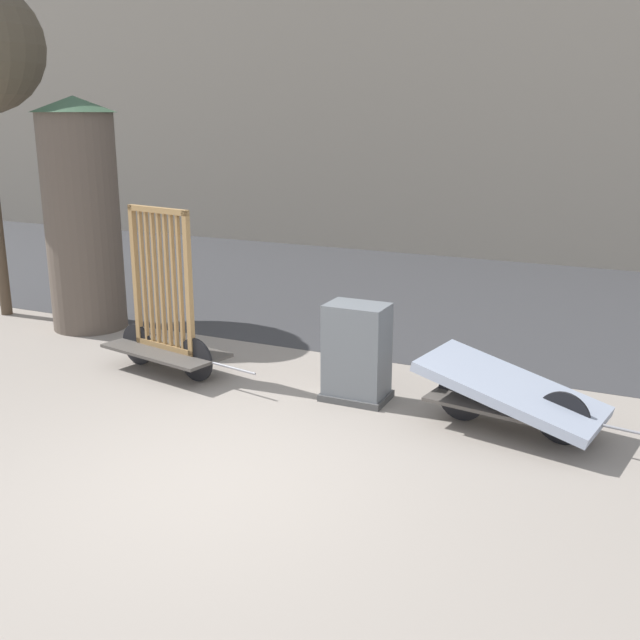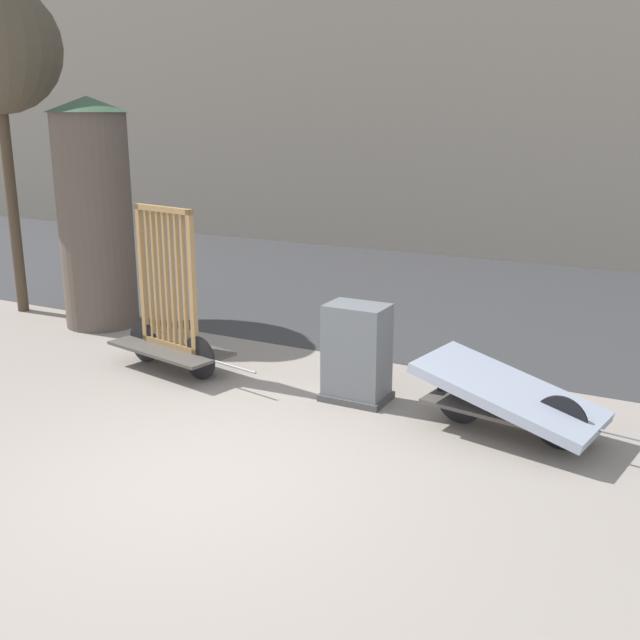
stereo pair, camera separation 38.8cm
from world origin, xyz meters
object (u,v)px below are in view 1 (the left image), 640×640
utility_cabinet (357,356)px  advertising_column (82,214)px  bike_cart_with_bedframe (164,323)px  bike_cart_with_mattress (511,393)px

utility_cabinet → advertising_column: advertising_column is taller
bike_cart_with_bedframe → bike_cart_with_mattress: 4.46m
bike_cart_with_bedframe → bike_cart_with_mattress: (4.46, 0.00, -0.24)m
bike_cart_with_bedframe → advertising_column: (-2.42, 1.28, 1.12)m
bike_cart_with_bedframe → bike_cart_with_mattress: bearing=11.2°
advertising_column → bike_cart_with_mattress: bearing=-10.6°
bike_cart_with_bedframe → advertising_column: size_ratio=0.69×
bike_cart_with_mattress → advertising_column: (-6.88, 1.28, 1.37)m
bike_cart_with_bedframe → utility_cabinet: bearing=15.1°
bike_cart_with_mattress → advertising_column: size_ratio=0.72×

